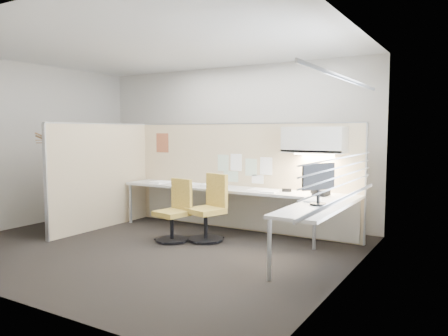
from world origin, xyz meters
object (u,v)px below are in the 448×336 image
Objects in this scene: phone at (321,192)px; monitor at (318,181)px; desk at (246,199)px; chair_left at (209,210)px; chair_right at (175,213)px.

monitor is at bearing -59.20° from phone.
desk is 7.81× the size of monitor.
chair_right is (-0.43, -0.28, -0.03)m from chair_left.
chair_left reaches higher than chair_right.
chair_left is at bearing 43.59° from chair_right.
chair_left is 1.65m from phone.
phone is (1.54, 0.51, 0.32)m from chair_left.
monitor is at bearing -27.38° from desk.
monitor is at bearing 8.87° from chair_left.
phone is at bearing 47.26° from monitor.
desk is at bearing 51.45° from chair_right.
chair_right is 2.15m from phone.
monitor is 2.05× the size of phone.
chair_right is at bearing -139.34° from desk.
chair_right is 3.64× the size of phone.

